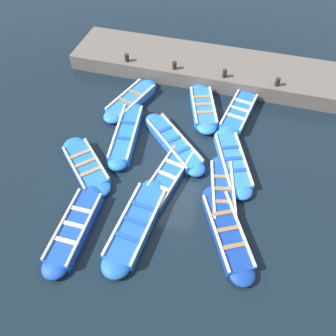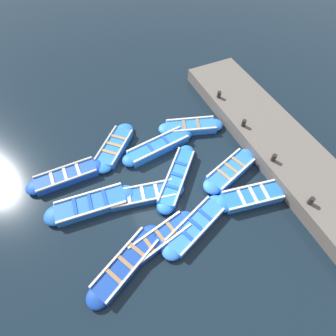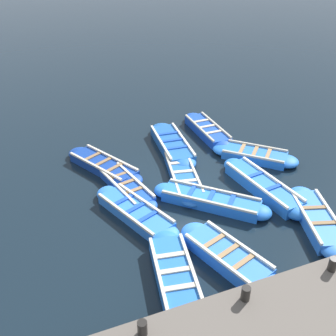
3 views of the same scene
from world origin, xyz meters
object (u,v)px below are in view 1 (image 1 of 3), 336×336
Objects in this scene: bollard_mid_north at (225,73)px; boat_outer_right at (131,100)px; boat_stern_in at (239,112)px; bollard_north at (278,82)px; boat_near_quay at (174,143)px; bollard_mid_south at (174,65)px; boat_outer_left at (222,191)px; boat_end_of_row at (227,232)px; boat_inner_gap at (86,166)px; boat_broadside at (136,224)px; boat_bow_out at (203,108)px; boat_centre at (75,228)px; bollard_south at (127,58)px; boat_tucked at (126,134)px; boat_far_corner at (167,177)px; boat_drifting at (232,161)px.

boat_outer_right is at bearing 119.02° from bollard_mid_north.
bollard_north is at bearing -40.16° from boat_stern_in.
bollard_mid_south is at bearing 14.62° from boat_near_quay.
bollard_mid_north is (5.85, 0.99, 0.74)m from boat_outer_left.
boat_outer_left is at bearing 14.48° from boat_end_of_row.
boat_inner_gap is 3.21m from boat_broadside.
boat_outer_left is (-4.13, -1.56, -0.04)m from boat_bow_out.
boat_centre is at bearing 109.10° from boat_broadside.
boat_bow_out is 9.58× the size of bollard_south.
boat_centre is at bearing 104.07° from boat_end_of_row.
bollard_mid_north is (7.92, -1.48, 0.71)m from boat_broadside.
boat_far_corner is at bearing -127.21° from boat_tucked.
boat_near_quay is 9.39× the size of bollard_north.
boat_drifting reaches higher than boat_inner_gap.
boat_outer_left is 5.98m from bollard_mid_north.
boat_end_of_row is at bearing -153.31° from bollard_mid_south.
boat_inner_gap is 0.90× the size of boat_near_quay.
bollard_north is 1.00× the size of bollard_mid_north.
boat_tucked is at bearing 167.86° from bollard_mid_south.
bollard_mid_north and bollard_mid_south have the same top height.
boat_drifting is at bearing -5.10° from boat_outer_left.
boat_drifting reaches higher than boat_outer_left.
boat_near_quay is at bearing 38.70° from boat_end_of_row.
bollard_south is (0.00, 6.96, 0.00)m from bollard_north.
boat_near_quay is at bearing 138.74° from bollard_north.
boat_far_corner is (1.59, 2.43, -0.01)m from boat_end_of_row.
boat_stern_in reaches higher than boat_far_corner.
bollard_north is at bearing -71.08° from boat_outer_right.
boat_outer_left is at bearing -50.06° from boat_broadside.
boat_outer_right reaches higher than boat_far_corner.
boat_drifting is at bearing 5.10° from boat_end_of_row.
boat_broadside reaches higher than boat_end_of_row.
boat_tucked reaches higher than boat_far_corner.
boat_drifting is 4.61m from bollard_north.
boat_outer_left is (-4.25, -0.02, -0.04)m from boat_stern_in.
boat_inner_gap is at bearing 125.01° from boat_near_quay.
boat_inner_gap is 8.48× the size of bollard_south.
boat_outer_right is (2.32, 4.87, 0.02)m from boat_drifting.
boat_tucked is at bearing -160.91° from bollard_south.
boat_end_of_row is 2.99m from boat_drifting.
boat_bow_out is 4.42m from boat_outer_left.
bollard_south is (5.78, 3.60, 0.74)m from boat_far_corner.
boat_bow_out reaches higher than boat_far_corner.
boat_end_of_row is at bearing -125.20° from boat_tucked.
boat_outer_left is 6.76m from bollard_mid_south.
boat_end_of_row is at bearing -79.31° from boat_broadside.
boat_inner_gap is at bearing 107.75° from boat_drifting.
boat_broadside reaches higher than boat_drifting.
boat_near_quay is 5.34m from bollard_south.
boat_drifting is at bearing -57.30° from boat_far_corner.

